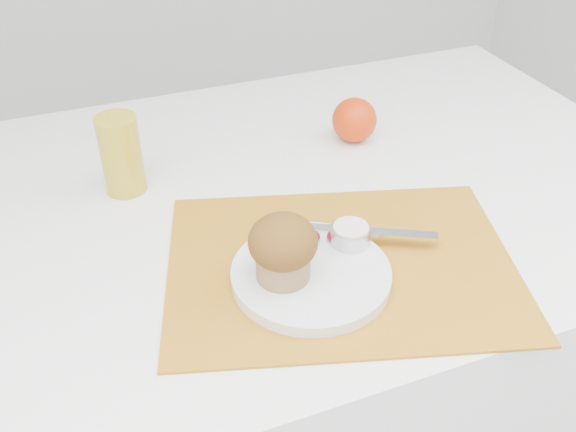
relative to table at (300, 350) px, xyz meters
name	(u,v)px	position (x,y,z in m)	size (l,w,h in m)	color
table	(300,350)	(0.00, 0.00, 0.00)	(1.20, 0.80, 0.75)	white
placemat	(341,264)	(-0.03, -0.20, 0.38)	(0.45, 0.33, 0.00)	#AF6F18
plate	(311,275)	(-0.08, -0.21, 0.39)	(0.20, 0.20, 0.02)	silver
ramekin	(351,235)	(-0.01, -0.18, 0.41)	(0.05, 0.05, 0.02)	#B9B9BE
cream	(351,228)	(-0.01, -0.18, 0.42)	(0.05, 0.05, 0.01)	silver
raspberry_near	(313,237)	(-0.05, -0.16, 0.40)	(0.02, 0.02, 0.02)	#510216
raspberry_far	(333,236)	(-0.03, -0.17, 0.40)	(0.02, 0.02, 0.02)	#5B020C
butter_knife	(364,231)	(0.02, -0.17, 0.40)	(0.20, 0.02, 0.00)	silver
orange	(354,120)	(0.14, 0.10, 0.41)	(0.08, 0.08, 0.08)	red
juice_glass	(121,155)	(-0.26, 0.09, 0.44)	(0.06, 0.06, 0.12)	gold
muffin	(283,248)	(-0.11, -0.21, 0.44)	(0.08, 0.08, 0.09)	#9B764B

